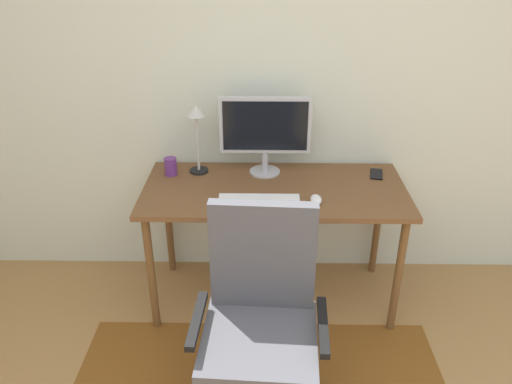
# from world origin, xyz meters

# --- Properties ---
(wall_back) EXTENTS (6.00, 0.10, 2.60)m
(wall_back) POSITION_xyz_m (0.00, 2.20, 1.30)
(wall_back) COLOR silver
(wall_back) RESTS_ON ground
(desk) EXTENTS (1.47, 0.68, 0.76)m
(desk) POSITION_xyz_m (-0.10, 1.79, 0.69)
(desk) COLOR brown
(desk) RESTS_ON ground
(monitor) EXTENTS (0.52, 0.18, 0.46)m
(monitor) POSITION_xyz_m (-0.15, 1.99, 1.04)
(monitor) COLOR #B2B2B7
(monitor) RESTS_ON desk
(keyboard) EXTENTS (0.43, 0.13, 0.02)m
(keyboard) POSITION_xyz_m (-0.18, 1.62, 0.77)
(keyboard) COLOR white
(keyboard) RESTS_ON desk
(computer_mouse) EXTENTS (0.06, 0.10, 0.03)m
(computer_mouse) POSITION_xyz_m (0.12, 1.62, 0.78)
(computer_mouse) COLOR white
(computer_mouse) RESTS_ON desk
(coffee_cup) EXTENTS (0.07, 0.07, 0.11)m
(coffee_cup) POSITION_xyz_m (-0.70, 1.95, 0.82)
(coffee_cup) COLOR #662F79
(coffee_cup) RESTS_ON desk
(cell_phone) EXTENTS (0.09, 0.15, 0.01)m
(cell_phone) POSITION_xyz_m (0.51, 1.97, 0.77)
(cell_phone) COLOR black
(cell_phone) RESTS_ON desk
(desk_lamp) EXTENTS (0.11, 0.11, 0.41)m
(desk_lamp) POSITION_xyz_m (-0.54, 1.99, 1.05)
(desk_lamp) COLOR black
(desk_lamp) RESTS_ON desk
(office_chair) EXTENTS (0.59, 0.55, 1.02)m
(office_chair) POSITION_xyz_m (-0.17, 0.98, 0.41)
(office_chair) COLOR slate
(office_chair) RESTS_ON ground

